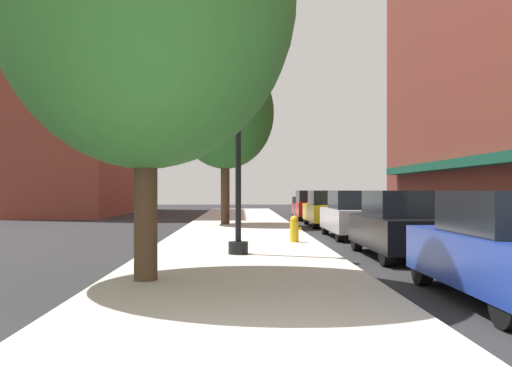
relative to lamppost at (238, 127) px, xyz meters
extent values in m
plane|color=#232326|center=(4.03, 8.51, -3.20)|extent=(90.00, 90.00, 0.00)
cube|color=#B7B2A8|center=(0.03, 9.51, -3.14)|extent=(4.80, 50.00, 0.12)
cube|color=#144C38|center=(11.68, 12.51, -0.10)|extent=(0.90, 34.00, 0.50)
cube|color=brown|center=(-10.97, 27.51, 6.37)|extent=(6.00, 18.00, 19.14)
cube|color=#144C38|center=(-14.32, 27.51, -0.10)|extent=(0.90, 15.30, 0.50)
cylinder|color=black|center=(0.00, 0.00, -2.93)|extent=(0.48, 0.48, 0.30)
cylinder|color=black|center=(0.00, 0.00, -0.18)|extent=(0.14, 0.14, 5.20)
sphere|color=silver|center=(0.00, 0.00, 2.60)|extent=(0.44, 0.44, 0.44)
cylinder|color=gold|center=(1.66, 3.17, -2.77)|extent=(0.26, 0.26, 0.62)
sphere|color=gold|center=(1.66, 3.17, -2.41)|extent=(0.24, 0.24, 0.24)
cylinder|color=gold|center=(1.80, 3.17, -2.68)|extent=(0.12, 0.10, 0.10)
cylinder|color=slate|center=(2.08, 7.67, -2.56)|extent=(0.06, 0.06, 1.05)
cube|color=#33383D|center=(2.08, 7.67, -1.90)|extent=(0.14, 0.09, 0.26)
cylinder|color=#422D1E|center=(-0.66, 12.16, -1.37)|extent=(0.40, 0.40, 3.42)
ellipsoid|color=#235B23|center=(-0.66, 12.16, 2.01)|extent=(4.45, 4.45, 5.12)
cylinder|color=#4C3823|center=(-1.57, -3.97, -1.61)|extent=(0.40, 0.40, 2.95)
cylinder|color=black|center=(3.25, -3.89, -2.88)|extent=(0.22, 0.64, 0.64)
cylinder|color=black|center=(4.81, -3.89, -2.88)|extent=(0.22, 0.64, 0.64)
cylinder|color=black|center=(3.25, -7.09, -2.88)|extent=(0.22, 0.64, 0.64)
cube|color=#1E389E|center=(4.03, -5.49, -2.56)|extent=(1.80, 4.30, 0.76)
cylinder|color=black|center=(3.25, 1.76, -2.88)|extent=(0.22, 0.64, 0.64)
cylinder|color=black|center=(4.81, 1.76, -2.88)|extent=(0.22, 0.64, 0.64)
cylinder|color=black|center=(3.25, -1.44, -2.88)|extent=(0.22, 0.64, 0.64)
cylinder|color=black|center=(4.81, -1.44, -2.88)|extent=(0.22, 0.64, 0.64)
cube|color=black|center=(4.03, 0.16, -2.56)|extent=(1.80, 4.30, 0.76)
cube|color=black|center=(4.03, 0.01, -1.86)|extent=(1.56, 2.20, 0.64)
cylinder|color=black|center=(3.25, 7.63, -2.88)|extent=(0.22, 0.64, 0.64)
cylinder|color=black|center=(4.81, 7.63, -2.88)|extent=(0.22, 0.64, 0.64)
cylinder|color=black|center=(3.25, 4.43, -2.88)|extent=(0.22, 0.64, 0.64)
cylinder|color=black|center=(4.81, 4.43, -2.88)|extent=(0.22, 0.64, 0.64)
cube|color=#B2B2BA|center=(4.03, 6.03, -2.56)|extent=(1.80, 4.30, 0.76)
cube|color=black|center=(4.03, 5.88, -1.86)|extent=(1.56, 2.20, 0.64)
cylinder|color=black|center=(3.25, 13.83, -2.88)|extent=(0.22, 0.64, 0.64)
cylinder|color=black|center=(4.81, 13.83, -2.88)|extent=(0.22, 0.64, 0.64)
cylinder|color=black|center=(3.25, 10.63, -2.88)|extent=(0.22, 0.64, 0.64)
cylinder|color=black|center=(4.81, 10.63, -2.88)|extent=(0.22, 0.64, 0.64)
cube|color=gold|center=(4.03, 12.23, -2.56)|extent=(1.80, 4.30, 0.76)
cube|color=black|center=(4.03, 12.08, -1.86)|extent=(1.56, 2.20, 0.64)
cylinder|color=black|center=(3.25, 19.92, -2.88)|extent=(0.22, 0.64, 0.64)
cylinder|color=black|center=(4.81, 19.92, -2.88)|extent=(0.22, 0.64, 0.64)
cylinder|color=black|center=(3.25, 16.72, -2.88)|extent=(0.22, 0.64, 0.64)
cylinder|color=black|center=(4.81, 16.72, -2.88)|extent=(0.22, 0.64, 0.64)
cube|color=red|center=(4.03, 18.32, -2.56)|extent=(1.80, 4.30, 0.76)
cube|color=black|center=(4.03, 18.17, -1.86)|extent=(1.56, 2.20, 0.64)
camera|label=1|loc=(0.07, -13.76, -1.54)|focal=39.89mm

